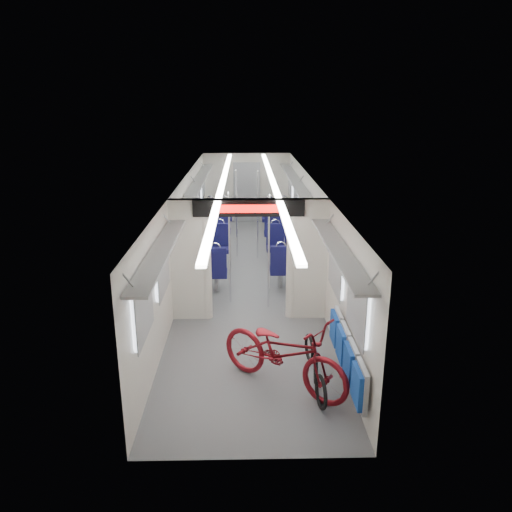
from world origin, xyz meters
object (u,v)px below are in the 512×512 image
(bike_hoop_a, at_px, (321,394))
(seat_bay_far_left, at_px, (216,220))
(stanchion_far_left, at_px, (237,214))
(stanchion_near_left, at_px, (230,249))
(seat_bay_far_right, at_px, (279,221))
(stanchion_far_right, at_px, (258,215))
(bike_hoop_b, at_px, (316,370))
(seat_bay_near_left, at_px, (208,254))
(seat_bay_near_right, at_px, (288,252))
(bike_hoop_c, at_px, (309,349))
(bicycle, at_px, (284,352))
(flip_bench, at_px, (347,354))
(stanchion_near_right, at_px, (269,252))

(bike_hoop_a, relative_size, seat_bay_far_left, 0.24)
(stanchion_far_left, bearing_deg, stanchion_near_left, -91.73)
(seat_bay_far_right, relative_size, stanchion_far_left, 0.94)
(stanchion_near_left, bearing_deg, stanchion_far_right, 77.98)
(bike_hoop_b, bearing_deg, seat_bay_near_left, 112.18)
(seat_bay_near_right, height_order, seat_bay_far_left, seat_bay_near_right)
(seat_bay_near_left, relative_size, stanchion_near_left, 0.97)
(bike_hoop_a, height_order, bike_hoop_c, bike_hoop_a)
(bicycle, height_order, bike_hoop_a, bicycle)
(flip_bench, relative_size, bike_hoop_a, 4.42)
(flip_bench, distance_m, stanchion_far_right, 6.41)
(flip_bench, relative_size, seat_bay_near_right, 1.01)
(seat_bay_near_left, xyz_separation_m, stanchion_near_right, (1.33, -1.81, 0.58))
(stanchion_far_left, bearing_deg, stanchion_far_right, -16.78)
(bike_hoop_c, distance_m, seat_bay_far_right, 7.31)
(stanchion_near_left, bearing_deg, seat_bay_near_right, 51.70)
(seat_bay_near_left, bearing_deg, stanchion_near_left, -70.18)
(bike_hoop_a, distance_m, seat_bay_near_right, 5.41)
(bike_hoop_a, relative_size, seat_bay_far_right, 0.23)
(seat_bay_near_right, height_order, stanchion_far_right, stanchion_far_right)
(bike_hoop_c, relative_size, seat_bay_near_right, 0.21)
(seat_bay_near_left, relative_size, seat_bay_near_right, 1.05)
(seat_bay_far_left, distance_m, stanchion_near_right, 5.53)
(seat_bay_far_left, xyz_separation_m, stanchion_far_right, (1.19, -2.08, 0.61))
(seat_bay_far_right, bearing_deg, flip_bench, -87.07)
(stanchion_far_right, bearing_deg, bike_hoop_b, -83.41)
(seat_bay_far_left, bearing_deg, bike_hoop_a, -77.98)
(seat_bay_near_right, distance_m, stanchion_far_left, 2.01)
(seat_bay_near_left, height_order, stanchion_near_right, stanchion_near_right)
(seat_bay_near_left, xyz_separation_m, seat_bay_near_right, (1.87, 0.12, -0.01))
(seat_bay_near_right, distance_m, stanchion_near_left, 2.20)
(seat_bay_far_right, relative_size, stanchion_far_right, 0.94)
(bike_hoop_a, xyz_separation_m, stanchion_far_right, (-0.68, 6.72, 0.93))
(bike_hoop_c, height_order, seat_bay_near_right, seat_bay_near_right)
(seat_bay_near_right, xyz_separation_m, stanchion_far_left, (-1.22, 1.48, 0.60))
(seat_bay_far_left, xyz_separation_m, stanchion_near_right, (1.33, -5.33, 0.61))
(stanchion_far_left, bearing_deg, seat_bay_far_left, 108.75)
(bike_hoop_b, bearing_deg, seat_bay_far_right, 90.16)
(stanchion_near_left, bearing_deg, seat_bay_far_right, 74.87)
(bike_hoop_c, relative_size, seat_bay_far_right, 0.21)
(bike_hoop_b, relative_size, seat_bay_near_right, 0.22)
(bicycle, xyz_separation_m, bike_hoop_c, (0.47, 0.76, -0.36))
(bicycle, bearing_deg, seat_bay_far_right, 35.56)
(bicycle, height_order, bike_hoop_b, bicycle)
(bicycle, bearing_deg, stanchion_near_right, 40.40)
(bike_hoop_a, height_order, seat_bay_far_left, seat_bay_far_left)
(bike_hoop_a, distance_m, seat_bay_near_left, 5.62)
(flip_bench, height_order, seat_bay_near_right, seat_bay_near_right)
(stanchion_near_left, distance_m, stanchion_far_left, 3.15)
(stanchion_far_left, xyz_separation_m, stanchion_far_right, (0.54, -0.16, 0.00))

